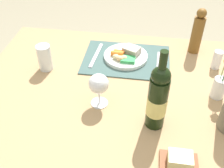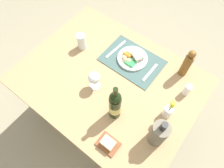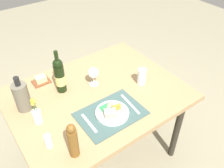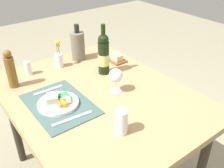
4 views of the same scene
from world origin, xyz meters
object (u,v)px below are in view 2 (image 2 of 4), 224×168
dining_table (109,84)px  wine_bottle (115,105)px  butter_dish (108,143)px  dinner_plate (132,58)px  knife (116,49)px  wine_glass (94,78)px  cooler_bottle (159,133)px  flower_vase (168,111)px  pepper_mill (187,64)px  fork (150,72)px  salt_shaker (187,90)px  water_tumbler (82,42)px

dining_table → wine_bottle: bearing=136.4°
dining_table → butter_dish: bearing=127.7°
dinner_plate → knife: dinner_plate is taller
knife → wine_glass: (-0.08, 0.34, 0.10)m
wine_glass → dining_table: bearing=-111.8°
dining_table → knife: bearing=-63.3°
knife → cooler_bottle: (-0.60, 0.40, 0.10)m
dining_table → knife: 0.28m
knife → flower_vase: 0.62m
dinner_plate → pepper_mill: size_ratio=0.92×
dining_table → wine_glass: wine_glass is taller
knife → wine_bottle: size_ratio=0.65×
cooler_bottle → butter_dish: bearing=44.9°
pepper_mill → butter_dish: bearing=81.7°
knife → fork: bearing=-178.3°
salt_shaker → water_tumbler: (0.82, 0.13, 0.01)m
dinner_plate → butter_dish: dinner_plate is taller
pepper_mill → flower_vase: (-0.07, 0.35, -0.05)m
knife → salt_shaker: (-0.60, 0.01, 0.04)m
water_tumbler → fork: bearing=-167.8°
dining_table → dinner_plate: (-0.03, -0.24, 0.10)m
dinner_plate → fork: dinner_plate is taller
butter_dish → water_tumbler: bearing=-36.7°
dining_table → flower_vase: flower_vase is taller
dining_table → salt_shaker: bearing=-154.4°
dining_table → butter_dish: 0.47m
water_tumbler → dining_table: bearing=163.4°
salt_shaker → wine_bottle: wine_bottle is taller
pepper_mill → butter_dish: (0.11, 0.72, -0.09)m
fork → butter_dish: 0.59m
fork → salt_shaker: 0.28m
salt_shaker → cooler_bottle: cooler_bottle is taller
wine_glass → knife: bearing=-76.9°
water_tumbler → cooler_bottle: 0.86m
dining_table → fork: size_ratio=6.91×
butter_dish → flower_vase: bearing=-115.3°
salt_shaker → pepper_mill: bearing=-54.8°
pepper_mill → wine_bottle: size_ratio=0.72×
dinner_plate → butter_dish: 0.64m
flower_vase → wine_bottle: (0.26, 0.20, 0.07)m
wine_glass → butter_dish: wine_glass is taller
dining_table → pepper_mill: 0.56m
cooler_bottle → dining_table: bearing=-18.2°
cooler_bottle → salt_shaker: bearing=-89.6°
fork → pepper_mill: bearing=-140.6°
cooler_bottle → dinner_plate: bearing=-41.5°
wine_glass → salt_shaker: bearing=-147.5°
wine_glass → cooler_bottle: cooler_bottle is taller
cooler_bottle → flower_vase: 0.18m
pepper_mill → wine_bottle: (0.19, 0.54, 0.02)m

